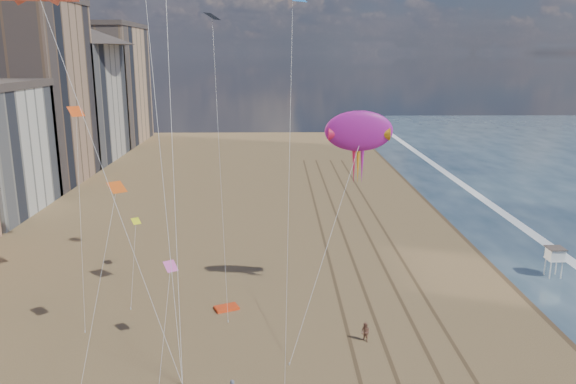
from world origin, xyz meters
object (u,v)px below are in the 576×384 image
(grounded_kite, at_px, (227,308))
(kite_flyer_b, at_px, (365,332))
(lifeguard_stand, at_px, (555,254))
(show_kite, at_px, (359,132))

(grounded_kite, relative_size, kite_flyer_b, 1.29)
(lifeguard_stand, height_order, show_kite, show_kite)
(kite_flyer_b, bearing_deg, grounded_kite, -157.38)
(lifeguard_stand, relative_size, kite_flyer_b, 1.97)
(kite_flyer_b, bearing_deg, lifeguard_stand, 81.54)
(show_kite, relative_size, kite_flyer_b, 12.42)
(show_kite, xyz_separation_m, kite_flyer_b, (-0.11, -7.00, -13.65))
(lifeguard_stand, distance_m, grounded_kite, 30.74)
(grounded_kite, bearing_deg, lifeguard_stand, -11.59)
(grounded_kite, relative_size, show_kite, 0.10)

